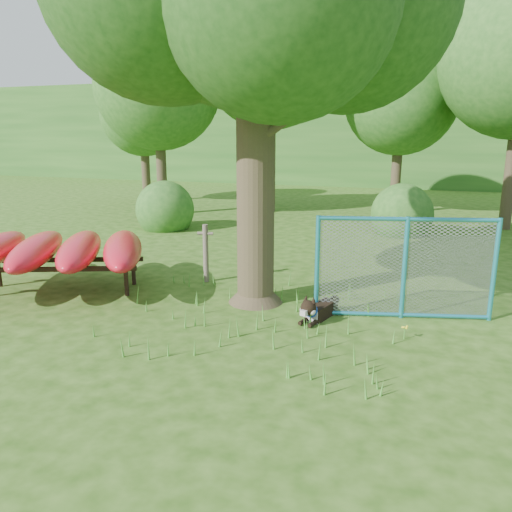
% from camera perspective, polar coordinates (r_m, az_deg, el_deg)
% --- Properties ---
extents(ground, '(80.00, 80.00, 0.00)m').
position_cam_1_polar(ground, '(7.26, -4.69, -9.71)').
color(ground, '#244A0E').
rests_on(ground, ground).
extents(wooden_post, '(0.32, 0.13, 1.17)m').
position_cam_1_polar(wooden_post, '(9.93, -5.77, 0.48)').
color(wooden_post, brown).
rests_on(wooden_post, ground).
extents(kayak_rack, '(4.26, 3.83, 1.03)m').
position_cam_1_polar(kayak_rack, '(9.96, -21.67, 0.62)').
color(kayak_rack, black).
rests_on(kayak_rack, ground).
extents(husky_dog, '(0.49, 1.03, 0.47)m').
position_cam_1_polar(husky_dog, '(8.04, 7.03, -6.13)').
color(husky_dog, black).
rests_on(husky_dog, ground).
extents(fence_section, '(2.75, 0.77, 2.75)m').
position_cam_1_polar(fence_section, '(8.22, 16.60, -1.34)').
color(fence_section, teal).
rests_on(fence_section, ground).
extents(wildflower_clump, '(0.10, 0.08, 0.21)m').
position_cam_1_polar(wildflower_clump, '(7.56, 16.65, -7.93)').
color(wildflower_clump, '#4D9731').
rests_on(wildflower_clump, ground).
extents(bg_tree_a, '(4.40, 4.40, 6.70)m').
position_cam_1_polar(bg_tree_a, '(18.61, -11.16, 18.45)').
color(bg_tree_a, '#392F1F').
rests_on(bg_tree_a, ground).
extents(bg_tree_b, '(5.20, 5.20, 8.22)m').
position_cam_1_polar(bg_tree_b, '(19.16, 1.76, 21.94)').
color(bg_tree_b, '#392F1F').
rests_on(bg_tree_b, ground).
extents(bg_tree_c, '(4.00, 4.00, 6.12)m').
position_cam_1_polar(bg_tree_c, '(19.15, 16.24, 16.90)').
color(bg_tree_c, '#392F1F').
rests_on(bg_tree_c, ground).
extents(bg_tree_f, '(3.60, 3.60, 5.55)m').
position_cam_1_polar(bg_tree_f, '(22.41, -12.81, 15.60)').
color(bg_tree_f, '#392F1F').
rests_on(bg_tree_f, ground).
extents(shrub_left, '(1.80, 1.80, 1.80)m').
position_cam_1_polar(shrub_left, '(15.89, -10.26, 3.08)').
color(shrub_left, '#285D1E').
rests_on(shrub_left, ground).
extents(shrub_mid, '(1.80, 1.80, 1.80)m').
position_cam_1_polar(shrub_mid, '(15.36, 16.17, 2.39)').
color(shrub_mid, '#285D1E').
rests_on(shrub_mid, ground).
extents(wooded_hillside, '(80.00, 12.00, 6.00)m').
position_cam_1_polar(wooded_hillside, '(34.18, 15.11, 13.50)').
color(wooded_hillside, '#285D1E').
rests_on(wooded_hillside, ground).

